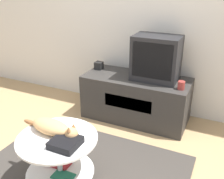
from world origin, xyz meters
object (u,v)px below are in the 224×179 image
(speaker, at_px, (99,66))
(dvd_box, at_px, (66,143))
(tv, at_px, (156,58))
(cat, at_px, (53,127))

(speaker, xyz_separation_m, dvd_box, (0.49, -1.47, -0.09))
(tv, bearing_deg, cat, -108.48)
(speaker, distance_m, dvd_box, 1.55)
(speaker, height_order, cat, speaker)
(dvd_box, xyz_separation_m, cat, (-0.18, 0.10, 0.03))
(dvd_box, bearing_deg, cat, 151.38)
(cat, bearing_deg, speaker, 106.94)
(speaker, xyz_separation_m, cat, (0.31, -1.37, -0.06))
(tv, height_order, dvd_box, tv)
(tv, distance_m, speaker, 0.78)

